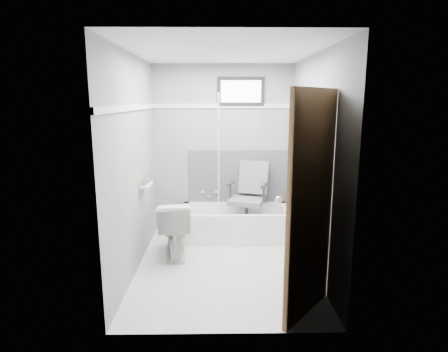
{
  "coord_description": "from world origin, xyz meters",
  "views": [
    {
      "loc": [
        -0.07,
        -4.08,
        1.9
      ],
      "look_at": [
        0.0,
        0.35,
        1.0
      ],
      "focal_mm": 30.0,
      "sensor_mm": 36.0,
      "label": 1
    }
  ],
  "objects_px": {
    "office_chair": "(247,196)",
    "door": "(352,217)",
    "bathtub": "(235,223)",
    "toilet": "(174,228)",
    "soap_bottle_a": "(144,181)",
    "soap_bottle_b": "(147,179)"
  },
  "relations": [
    {
      "from": "office_chair",
      "to": "soap_bottle_a",
      "type": "relative_size",
      "value": 8.27
    },
    {
      "from": "office_chair",
      "to": "soap_bottle_b",
      "type": "relative_size",
      "value": 9.06
    },
    {
      "from": "soap_bottle_a",
      "to": "soap_bottle_b",
      "type": "height_order",
      "value": "soap_bottle_a"
    },
    {
      "from": "door",
      "to": "soap_bottle_a",
      "type": "distance_m",
      "value": 2.44
    },
    {
      "from": "soap_bottle_a",
      "to": "bathtub",
      "type": "bearing_deg",
      "value": 32.31
    },
    {
      "from": "door",
      "to": "bathtub",
      "type": "bearing_deg",
      "value": 110.21
    },
    {
      "from": "toilet",
      "to": "bathtub",
      "type": "bearing_deg",
      "value": -149.81
    },
    {
      "from": "office_chair",
      "to": "soap_bottle_b",
      "type": "height_order",
      "value": "office_chair"
    },
    {
      "from": "soap_bottle_a",
      "to": "soap_bottle_b",
      "type": "relative_size",
      "value": 1.1
    },
    {
      "from": "bathtub",
      "to": "soap_bottle_b",
      "type": "relative_size",
      "value": 14.53
    },
    {
      "from": "office_chair",
      "to": "toilet",
      "type": "bearing_deg",
      "value": -128.03
    },
    {
      "from": "bathtub",
      "to": "office_chair",
      "type": "distance_m",
      "value": 0.41
    },
    {
      "from": "office_chair",
      "to": "door",
      "type": "xyz_separation_m",
      "value": [
        0.65,
        -2.26,
        0.41
      ]
    },
    {
      "from": "bathtub",
      "to": "toilet",
      "type": "relative_size",
      "value": 2.1
    },
    {
      "from": "bathtub",
      "to": "soap_bottle_b",
      "type": "bearing_deg",
      "value": -153.17
    },
    {
      "from": "bathtub",
      "to": "toilet",
      "type": "distance_m",
      "value": 1.01
    },
    {
      "from": "soap_bottle_a",
      "to": "toilet",
      "type": "bearing_deg",
      "value": 14.32
    },
    {
      "from": "bathtub",
      "to": "soap_bottle_a",
      "type": "bearing_deg",
      "value": -147.69
    },
    {
      "from": "bathtub",
      "to": "door",
      "type": "relative_size",
      "value": 0.75
    },
    {
      "from": "office_chair",
      "to": "bathtub",
      "type": "bearing_deg",
      "value": -145.88
    },
    {
      "from": "office_chair",
      "to": "soap_bottle_b",
      "type": "distance_m",
      "value": 1.45
    },
    {
      "from": "bathtub",
      "to": "soap_bottle_b",
      "type": "distance_m",
      "value": 1.45
    }
  ]
}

